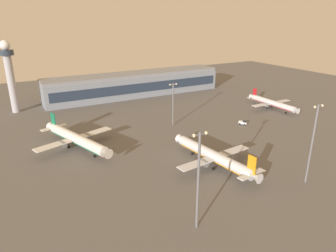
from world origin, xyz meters
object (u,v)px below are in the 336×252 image
(control_tower, at_px, (10,72))
(airplane_mid_apron, at_px, (272,103))
(airplane_far_stand, at_px, (214,156))
(maintenance_van, at_px, (243,123))
(apron_light_west, at_px, (198,176))
(airplane_terminal_side, at_px, (76,139))
(apron_light_central, at_px, (313,140))
(apron_light_east, at_px, (173,101))

(control_tower, relative_size, airplane_mid_apron, 1.09)
(airplane_far_stand, relative_size, maintenance_van, 9.62)
(apron_light_west, bearing_deg, airplane_far_stand, 45.70)
(airplane_terminal_side, xyz_separation_m, maintenance_van, (84.97, -12.11, -3.35))
(maintenance_van, relative_size, apron_light_central, 0.16)
(airplane_mid_apron, distance_m, apron_light_central, 91.32)
(airplane_mid_apron, relative_size, maintenance_van, 8.45)
(apron_light_central, bearing_deg, control_tower, 120.33)
(control_tower, relative_size, apron_light_west, 1.50)
(apron_light_east, relative_size, apron_light_west, 0.81)
(apron_light_east, bearing_deg, maintenance_van, -27.65)
(apron_light_east, bearing_deg, apron_light_central, -81.38)
(airplane_mid_apron, xyz_separation_m, maintenance_van, (-35.65, -13.60, -2.55))
(airplane_far_stand, relative_size, airplane_mid_apron, 1.14)
(airplane_mid_apron, height_order, airplane_terminal_side, airplane_terminal_side)
(airplane_terminal_side, bearing_deg, airplane_mid_apron, 162.64)
(airplane_far_stand, relative_size, apron_light_central, 1.55)
(control_tower, bearing_deg, airplane_far_stand, -62.00)
(airplane_mid_apron, relative_size, airplane_terminal_side, 0.84)
(control_tower, bearing_deg, maintenance_van, -38.93)
(maintenance_van, relative_size, apron_light_east, 0.20)
(control_tower, xyz_separation_m, apron_light_central, (82.00, -140.16, -8.19))
(maintenance_van, bearing_deg, apron_light_west, 6.89)
(apron_light_west, bearing_deg, apron_light_east, 64.54)
(control_tower, distance_m, maintenance_van, 135.66)
(airplane_terminal_side, bearing_deg, apron_light_west, 84.91)
(apron_light_east, distance_m, apron_light_west, 83.16)
(airplane_far_stand, xyz_separation_m, apron_light_central, (20.84, -25.15, 11.72))
(airplane_far_stand, xyz_separation_m, airplane_mid_apron, (78.51, 44.60, -0.50))
(airplane_terminal_side, relative_size, apron_light_east, 2.01)
(airplane_far_stand, xyz_separation_m, maintenance_van, (42.85, 31.00, -3.05))
(airplane_terminal_side, xyz_separation_m, apron_light_central, (62.96, -68.26, 11.42))
(control_tower, height_order, apron_light_west, control_tower)
(airplane_terminal_side, height_order, apron_light_central, apron_light_central)
(airplane_terminal_side, distance_m, apron_light_central, 93.56)
(apron_light_central, bearing_deg, airplane_far_stand, 129.65)
(airplane_terminal_side, relative_size, apron_light_west, 1.62)
(airplane_far_stand, bearing_deg, control_tower, 111.20)
(control_tower, bearing_deg, airplane_terminal_side, -75.17)
(airplane_far_stand, relative_size, apron_light_west, 1.56)
(apron_light_east, bearing_deg, airplane_far_stand, -101.33)
(airplane_far_stand, distance_m, apron_light_central, 34.70)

